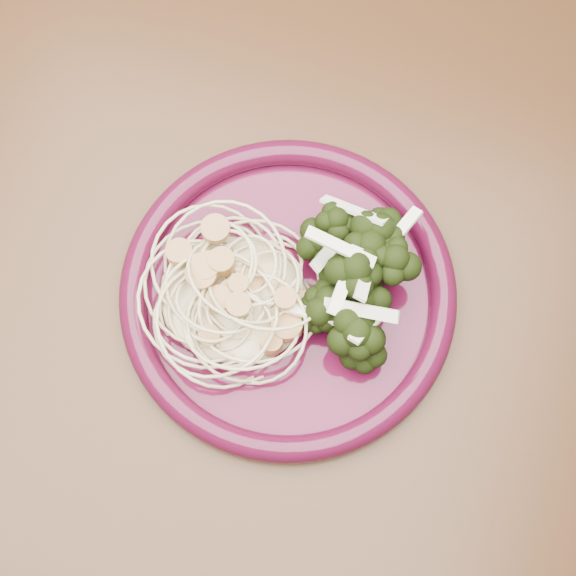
# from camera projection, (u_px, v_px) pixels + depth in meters

# --- Properties ---
(dining_table) EXTENTS (1.20, 0.80, 0.75)m
(dining_table) POSITION_uv_depth(u_px,v_px,m) (195.00, 272.00, 0.71)
(dining_table) COLOR #472814
(dining_table) RESTS_ON ground
(dinner_plate) EXTENTS (0.33, 0.33, 0.02)m
(dinner_plate) POSITION_uv_depth(u_px,v_px,m) (288.00, 293.00, 0.59)
(dinner_plate) COLOR #490B25
(dinner_plate) RESTS_ON dining_table
(spaghetti_pile) EXTENTS (0.14, 0.14, 0.03)m
(spaghetti_pile) POSITION_uv_depth(u_px,v_px,m) (233.00, 296.00, 0.58)
(spaghetti_pile) COLOR beige
(spaghetti_pile) RESTS_ON dinner_plate
(scallop_cluster) EXTENTS (0.14, 0.14, 0.04)m
(scallop_cluster) POSITION_uv_depth(u_px,v_px,m) (230.00, 282.00, 0.55)
(scallop_cluster) COLOR tan
(scallop_cluster) RESTS_ON spaghetti_pile
(broccoli_pile) EXTENTS (0.12, 0.14, 0.04)m
(broccoli_pile) POSITION_uv_depth(u_px,v_px,m) (356.00, 277.00, 0.57)
(broccoli_pile) COLOR black
(broccoli_pile) RESTS_ON dinner_plate
(onion_garnish) EXTENTS (0.08, 0.09, 0.05)m
(onion_garnish) POSITION_uv_depth(u_px,v_px,m) (359.00, 264.00, 0.54)
(onion_garnish) COLOR white
(onion_garnish) RESTS_ON broccoli_pile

